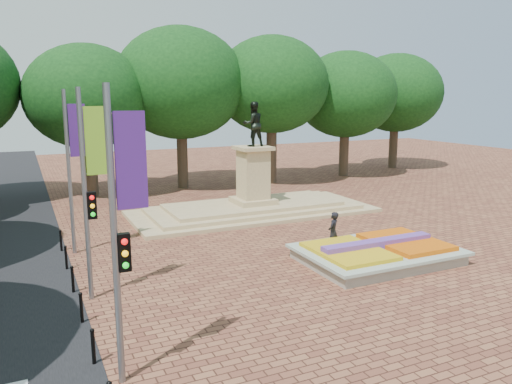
{
  "coord_description": "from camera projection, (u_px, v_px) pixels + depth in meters",
  "views": [
    {
      "loc": [
        -11.94,
        -17.68,
        6.72
      ],
      "look_at": [
        -1.95,
        3.48,
        2.2
      ],
      "focal_mm": 35.0,
      "sensor_mm": 36.0,
      "label": 1
    }
  ],
  "objects": [
    {
      "name": "monument",
      "position": [
        253.0,
        198.0,
        28.91
      ],
      "size": [
        14.0,
        6.0,
        6.4
      ],
      "color": "tan",
      "rests_on": "ground"
    },
    {
      "name": "tree_row_back",
      "position": [
        225.0,
        96.0,
        37.67
      ],
      "size": [
        44.8,
        8.8,
        10.43
      ],
      "color": "#372B1E",
      "rests_on": "ground"
    },
    {
      "name": "bollard_row",
      "position": [
        77.0,
        291.0,
        16.06
      ],
      "size": [
        0.12,
        13.12,
        0.98
      ],
      "color": "black",
      "rests_on": "ground"
    },
    {
      "name": "pedestrian",
      "position": [
        333.0,
        232.0,
        21.69
      ],
      "size": [
        0.78,
        0.74,
        1.79
      ],
      "primitive_type": "imported",
      "rotation": [
        0.0,
        0.0,
        3.79
      ],
      "color": "black",
      "rests_on": "ground"
    },
    {
      "name": "flower_bed",
      "position": [
        378.0,
        252.0,
        20.56
      ],
      "size": [
        6.3,
        4.3,
        0.91
      ],
      "color": "gray",
      "rests_on": "ground"
    },
    {
      "name": "ground",
      "position": [
        330.0,
        251.0,
        21.98
      ],
      "size": [
        90.0,
        90.0,
        0.0
      ],
      "primitive_type": "plane",
      "color": "brown",
      "rests_on": "ground"
    },
    {
      "name": "banner_poles",
      "position": [
        90.0,
        187.0,
        15.86
      ],
      "size": [
        0.88,
        11.17,
        7.0
      ],
      "color": "slate",
      "rests_on": "ground"
    }
  ]
}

